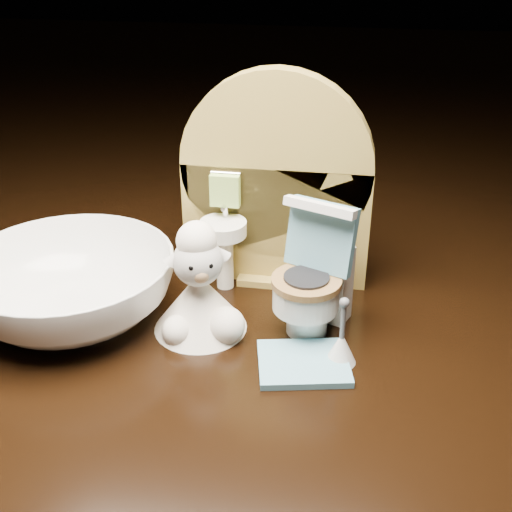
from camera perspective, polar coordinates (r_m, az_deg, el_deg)
The scene contains 6 objects.
backdrop_panel at distance 0.44m, azimuth 1.67°, elevation 5.53°, with size 0.13×0.05×0.15m.
toy_toilet at distance 0.40m, azimuth 5.21°, elevation -2.43°, with size 0.05×0.06×0.09m.
bath_mat at distance 0.38m, azimuth 4.24°, elevation -9.47°, with size 0.05×0.04×0.00m, color #62A0B6.
toilet_brush at distance 0.38m, azimuth 7.58°, elevation -7.90°, with size 0.02×0.02×0.04m.
plush_lamb at distance 0.40m, azimuth -5.00°, elevation -3.36°, with size 0.06×0.06×0.08m.
ceramic_bowl at distance 0.43m, azimuth -16.17°, elevation -2.65°, with size 0.14×0.14×0.04m, color white.
Camera 1 is at (0.05, -0.34, 0.23)m, focal length 45.00 mm.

